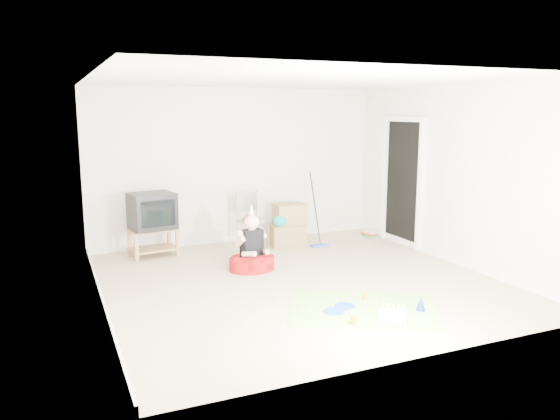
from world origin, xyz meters
name	(u,v)px	position (x,y,z in m)	size (l,w,h in m)	color
ground	(299,281)	(0.00, 0.00, 0.00)	(5.00, 5.00, 0.00)	#C0AC8A
doorway_recess	(403,184)	(2.48, 1.20, 1.02)	(0.02, 0.90, 2.05)	black
tv_stand	(153,240)	(-1.54, 2.03, 0.26)	(0.75, 0.53, 0.44)	#A17348
crt_tv	(152,211)	(-1.54, 2.03, 0.71)	(0.64, 0.53, 0.56)	black
folding_chair	(253,221)	(0.07, 1.93, 0.45)	(0.49, 0.47, 0.92)	#97979D
cardboard_boxes	(288,226)	(0.63, 1.80, 0.34)	(0.61, 0.49, 0.71)	olive
floor_mop	(320,231)	(1.11, 1.56, 0.26)	(0.31, 0.41, 1.22)	blue
book_pile	(369,233)	(2.29, 1.91, 0.04)	(0.24, 0.29, 0.09)	#28793C
seated_woman	(252,255)	(-0.39, 0.75, 0.21)	(0.77, 0.77, 0.96)	#A20E0F
party_mat	(363,308)	(0.24, -1.21, 0.00)	(1.67, 1.21, 0.01)	#FC358C
birthday_cake	(393,317)	(0.34, -1.66, 0.04)	(0.39, 0.38, 0.15)	white
blue_plate_near	(345,306)	(0.08, -1.08, 0.01)	(0.23, 0.23, 0.01)	blue
blue_plate_far	(334,311)	(-0.12, -1.18, 0.01)	(0.24, 0.24, 0.01)	blue
orange_cup_near	(366,296)	(0.42, -0.99, 0.05)	(0.07, 0.07, 0.08)	orange
orange_cup_far	(354,320)	(-0.09, -1.58, 0.05)	(0.08, 0.08, 0.09)	orange
blue_party_hat	(421,304)	(0.80, -1.53, 0.09)	(0.11, 0.11, 0.16)	#1730A7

